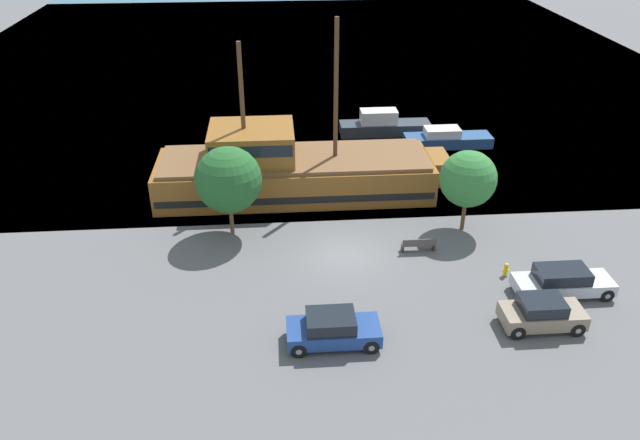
{
  "coord_description": "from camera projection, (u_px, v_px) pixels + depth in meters",
  "views": [
    {
      "loc": [
        -3.66,
        -29.39,
        18.77
      ],
      "look_at": [
        -1.23,
        2.0,
        1.2
      ],
      "focal_mm": 35.0,
      "sensor_mm": 36.0,
      "label": 1
    }
  ],
  "objects": [
    {
      "name": "fire_hydrant",
      "position": [
        506.0,
        269.0,
        33.01
      ],
      "size": [
        0.42,
        0.25,
        0.76
      ],
      "color": "yellow",
      "rests_on": "ground_plane"
    },
    {
      "name": "tree_row_mideast",
      "position": [
        468.0,
        179.0,
        35.97
      ],
      "size": [
        3.32,
        3.32,
        4.98
      ],
      "color": "brown",
      "rests_on": "ground_plane"
    },
    {
      "name": "tree_row_east",
      "position": [
        228.0,
        180.0,
        35.38
      ],
      "size": [
        3.83,
        3.83,
        5.45
      ],
      "color": "brown",
      "rests_on": "ground_plane"
    },
    {
      "name": "bench_promenade_east",
      "position": [
        419.0,
        244.0,
        35.12
      ],
      "size": [
        1.92,
        0.45,
        0.85
      ],
      "color": "#4C4742",
      "rests_on": "ground_plane"
    },
    {
      "name": "water_surface",
      "position": [
        303.0,
        55.0,
        73.29
      ],
      "size": [
        80.0,
        80.0,
        0.0
      ],
      "primitive_type": "plane",
      "color": "#38667F",
      "rests_on": "ground"
    },
    {
      "name": "moored_boat_outer",
      "position": [
        447.0,
        139.0,
        48.73
      ],
      "size": [
        6.76,
        1.98,
        1.48
      ],
      "color": "navy",
      "rests_on": "water_surface"
    },
    {
      "name": "parked_car_curb_front",
      "position": [
        333.0,
        329.0,
        28.1
      ],
      "size": [
        4.23,
        1.94,
        1.55
      ],
      "color": "navy",
      "rests_on": "ground_plane"
    },
    {
      "name": "parked_car_curb_rear",
      "position": [
        542.0,
        313.0,
        29.1
      ],
      "size": [
        3.82,
        1.82,
        1.57
      ],
      "color": "#7F705B",
      "rests_on": "ground_plane"
    },
    {
      "name": "ground_plane",
      "position": [
        345.0,
        255.0,
        34.98
      ],
      "size": [
        160.0,
        160.0,
        0.0
      ],
      "primitive_type": "plane",
      "color": "#5B5B5E"
    },
    {
      "name": "pirate_ship",
      "position": [
        290.0,
        170.0,
        40.99
      ],
      "size": [
        19.26,
        5.65,
        11.41
      ],
      "color": "brown",
      "rests_on": "water_surface"
    },
    {
      "name": "parked_car_curb_mid",
      "position": [
        563.0,
        282.0,
        31.41
      ],
      "size": [
        4.93,
        1.79,
        1.51
      ],
      "color": "#B7BCC6",
      "rests_on": "ground_plane"
    },
    {
      "name": "moored_boat_dockside",
      "position": [
        383.0,
        125.0,
        50.89
      ],
      "size": [
        7.36,
        1.93,
        2.02
      ],
      "color": "#2D333D",
      "rests_on": "water_surface"
    }
  ]
}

